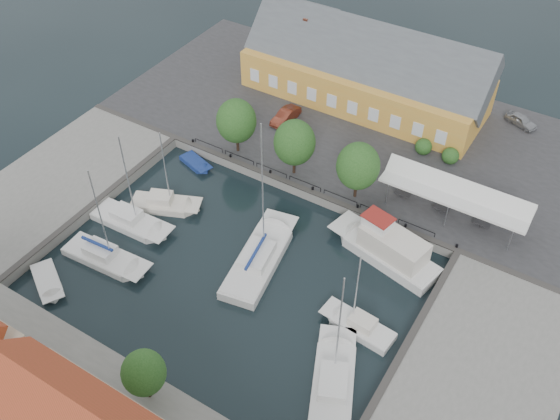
% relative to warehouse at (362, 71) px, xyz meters
% --- Properties ---
extents(ground, '(140.00, 140.00, 0.00)m').
position_rel_warehouse_xyz_m(ground, '(2.60, -28.36, -4.43)').
color(ground, black).
rests_on(ground, ground).
extents(north_quay, '(56.00, 26.00, 1.00)m').
position_rel_warehouse_xyz_m(north_quay, '(2.60, -5.36, -3.93)').
color(north_quay, '#2D2D30').
rests_on(north_quay, ground).
extents(west_quay, '(12.00, 24.00, 1.00)m').
position_rel_warehouse_xyz_m(west_quay, '(-19.40, -30.36, -3.93)').
color(west_quay, slate).
rests_on(west_quay, ground).
extents(east_quay, '(12.00, 24.00, 1.00)m').
position_rel_warehouse_xyz_m(east_quay, '(24.60, -30.36, -3.93)').
color(east_quay, slate).
rests_on(east_quay, ground).
extents(quay_edge_fittings, '(56.00, 24.72, 0.40)m').
position_rel_warehouse_xyz_m(quay_edge_fittings, '(2.62, -23.61, -3.37)').
color(quay_edge_fittings, '#383533').
rests_on(quay_edge_fittings, north_quay).
extents(warehouse, '(28.56, 14.00, 9.55)m').
position_rel_warehouse_xyz_m(warehouse, '(0.00, 0.00, 0.00)').
color(warehouse, gold).
rests_on(warehouse, north_quay).
extents(tent_canopy, '(14.00, 4.00, 2.83)m').
position_rel_warehouse_xyz_m(tent_canopy, '(16.60, -13.86, -0.74)').
color(tent_canopy, silver).
rests_on(tent_canopy, north_quay).
extents(quay_trees, '(18.20, 4.20, 6.30)m').
position_rel_warehouse_xyz_m(quay_trees, '(0.60, -16.36, 0.45)').
color(quay_trees, black).
rests_on(quay_trees, north_quay).
extents(car_silver, '(3.99, 2.69, 1.26)m').
position_rel_warehouse_xyz_m(car_silver, '(18.10, 4.20, -2.80)').
color(car_silver, '#9D9FA4').
rests_on(car_silver, north_quay).
extents(car_red, '(1.81, 4.37, 1.41)m').
position_rel_warehouse_xyz_m(car_red, '(-4.88, -9.01, -2.73)').
color(car_red, '#5A2114').
rests_on(car_red, north_quay).
extents(center_sailboat, '(5.28, 11.72, 15.23)m').
position_rel_warehouse_xyz_m(center_sailboat, '(3.81, -27.91, -4.07)').
color(center_sailboat, silver).
rests_on(center_sailboat, ground).
extents(trawler, '(11.33, 5.55, 5.00)m').
position_rel_warehouse_xyz_m(trawler, '(13.39, -21.31, -3.41)').
color(trawler, silver).
rests_on(trawler, ground).
extents(east_boat_b, '(6.61, 2.73, 9.08)m').
position_rel_warehouse_xyz_m(east_boat_b, '(14.78, -29.79, -4.17)').
color(east_boat_b, silver).
rests_on(east_boat_b, ground).
extents(east_boat_c, '(6.48, 9.90, 12.11)m').
position_rel_warehouse_xyz_m(east_boat_c, '(15.44, -35.54, -4.17)').
color(east_boat_c, silver).
rests_on(east_boat_c, ground).
extents(west_boat_b, '(7.34, 4.93, 9.81)m').
position_rel_warehouse_xyz_m(west_boat_b, '(-8.23, -26.68, -4.17)').
color(west_boat_b, beige).
rests_on(west_boat_b, ground).
extents(west_boat_c, '(8.62, 3.01, 11.45)m').
position_rel_warehouse_xyz_m(west_boat_c, '(-9.43, -30.27, -4.17)').
color(west_boat_c, silver).
rests_on(west_boat_c, ground).
extents(west_boat_d, '(8.88, 3.13, 11.63)m').
position_rel_warehouse_xyz_m(west_boat_d, '(-8.28, -35.05, -4.16)').
color(west_boat_d, silver).
rests_on(west_boat_d, ground).
extents(launch_sw, '(5.36, 4.19, 0.98)m').
position_rel_warehouse_xyz_m(launch_sw, '(-10.70, -39.74, -4.34)').
color(launch_sw, silver).
rests_on(launch_sw, ground).
extents(launch_nw, '(4.31, 2.73, 0.88)m').
position_rel_warehouse_xyz_m(launch_nw, '(-9.65, -19.71, -4.34)').
color(launch_nw, navy).
rests_on(launch_nw, ground).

